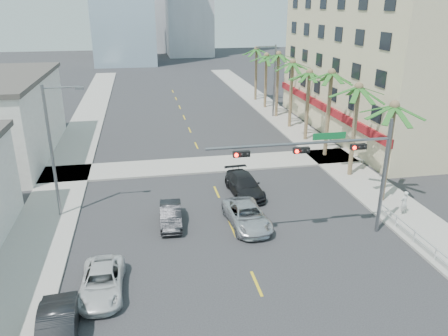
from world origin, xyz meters
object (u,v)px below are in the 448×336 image
at_px(traffic_signal_mast, 337,160).
at_px(car_parked_mid, 57,330).
at_px(car_lane_center, 247,216).
at_px(car_lane_left, 171,215).
at_px(car_lane_right, 244,185).
at_px(car_parked_far, 102,282).
at_px(pedestrian, 404,203).

bearing_deg(traffic_signal_mast, car_parked_mid, -156.71).
xyz_separation_m(traffic_signal_mast, car_lane_center, (-4.78, 2.35, -4.36)).
height_order(traffic_signal_mast, car_parked_mid, traffic_signal_mast).
distance_m(car_lane_left, car_lane_right, 6.99).
xyz_separation_m(car_lane_center, car_lane_right, (0.99, 4.92, 0.05)).
distance_m(car_parked_far, car_lane_right, 14.36).
bearing_deg(car_lane_center, car_lane_left, 163.77).
bearing_deg(pedestrian, car_lane_center, -21.97).
distance_m(traffic_signal_mast, car_lane_left, 11.15).
distance_m(car_lane_right, pedestrian, 11.31).
relative_size(traffic_signal_mast, pedestrian, 6.65).
height_order(traffic_signal_mast, car_parked_far, traffic_signal_mast).
height_order(traffic_signal_mast, car_lane_left, traffic_signal_mast).
bearing_deg(traffic_signal_mast, car_parked_far, -166.66).
bearing_deg(pedestrian, car_lane_right, -48.06).
xyz_separation_m(traffic_signal_mast, car_parked_far, (-13.58, -3.22, -4.44)).
bearing_deg(car_lane_right, traffic_signal_mast, -66.47).
xyz_separation_m(car_lane_right, pedestrian, (9.82, -5.60, 0.24)).
bearing_deg(car_lane_left, traffic_signal_mast, -16.77).
distance_m(traffic_signal_mast, car_parked_far, 14.65).
bearing_deg(pedestrian, car_lane_left, -24.85).
bearing_deg(car_parked_far, pedestrian, 15.46).
bearing_deg(car_lane_center, pedestrian, -7.10).
relative_size(car_lane_left, car_lane_right, 0.77).
bearing_deg(car_lane_left, car_lane_right, 36.04).
distance_m(car_parked_mid, car_lane_center, 13.69).
relative_size(traffic_signal_mast, car_parked_far, 2.47).
bearing_deg(car_lane_center, car_parked_far, -151.18).
bearing_deg(car_lane_right, car_lane_center, -105.36).
height_order(car_parked_far, car_lane_left, car_lane_left).
height_order(car_parked_far, car_lane_right, car_lane_right).
height_order(car_parked_mid, car_lane_center, car_parked_mid).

